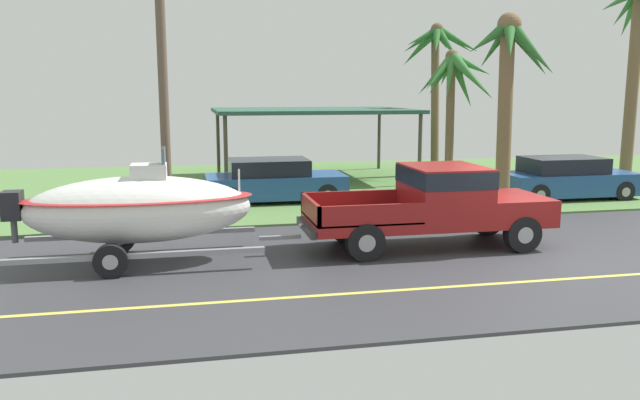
{
  "coord_description": "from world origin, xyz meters",
  "views": [
    {
      "loc": [
        -7.13,
        -12.1,
        3.49
      ],
      "look_at": [
        -4.32,
        1.18,
        1.15
      ],
      "focal_mm": 35.75,
      "sensor_mm": 36.0,
      "label": 1
    }
  ],
  "objects_px": {
    "parked_sedan_near": "(567,179)",
    "palm_tree_mid": "(510,68)",
    "palm_tree_near_right": "(456,82)",
    "boat_on_trailer": "(138,209)",
    "palm_tree_near_left": "(637,39)",
    "pickup_truck_towing": "(442,202)",
    "carport_awning": "(312,112)",
    "parked_sedan_far": "(274,181)",
    "utility_pole": "(162,48)",
    "palm_tree_far_left": "(437,54)"
  },
  "relations": [
    {
      "from": "boat_on_trailer",
      "to": "parked_sedan_near",
      "type": "height_order",
      "value": "boat_on_trailer"
    },
    {
      "from": "parked_sedan_near",
      "to": "palm_tree_near_left",
      "type": "relative_size",
      "value": 0.61
    },
    {
      "from": "palm_tree_far_left",
      "to": "utility_pole",
      "type": "height_order",
      "value": "utility_pole"
    },
    {
      "from": "palm_tree_mid",
      "to": "utility_pole",
      "type": "xyz_separation_m",
      "value": [
        -9.73,
        -0.65,
        0.4
      ]
    },
    {
      "from": "parked_sedan_near",
      "to": "palm_tree_mid",
      "type": "bearing_deg",
      "value": -158.78
    },
    {
      "from": "palm_tree_near_right",
      "to": "palm_tree_mid",
      "type": "bearing_deg",
      "value": -83.71
    },
    {
      "from": "parked_sedan_near",
      "to": "carport_awning",
      "type": "distance_m",
      "value": 9.72
    },
    {
      "from": "carport_awning",
      "to": "palm_tree_near_left",
      "type": "xyz_separation_m",
      "value": [
        10.3,
        -5.0,
        2.56
      ]
    },
    {
      "from": "palm_tree_near_right",
      "to": "utility_pole",
      "type": "bearing_deg",
      "value": -158.79
    },
    {
      "from": "palm_tree_mid",
      "to": "pickup_truck_towing",
      "type": "bearing_deg",
      "value": -132.29
    },
    {
      "from": "utility_pole",
      "to": "palm_tree_near_left",
      "type": "bearing_deg",
      "value": 10.86
    },
    {
      "from": "palm_tree_mid",
      "to": "utility_pole",
      "type": "distance_m",
      "value": 9.76
    },
    {
      "from": "pickup_truck_towing",
      "to": "parked_sedan_far",
      "type": "xyz_separation_m",
      "value": [
        -2.91,
        6.48,
        -0.35
      ]
    },
    {
      "from": "carport_awning",
      "to": "palm_tree_far_left",
      "type": "distance_m",
      "value": 5.63
    },
    {
      "from": "parked_sedan_far",
      "to": "utility_pole",
      "type": "bearing_deg",
      "value": -135.48
    },
    {
      "from": "boat_on_trailer",
      "to": "palm_tree_near_left",
      "type": "relative_size",
      "value": 0.82
    },
    {
      "from": "boat_on_trailer",
      "to": "parked_sedan_near",
      "type": "bearing_deg",
      "value": 21.35
    },
    {
      "from": "boat_on_trailer",
      "to": "palm_tree_near_left",
      "type": "bearing_deg",
      "value": 21.5
    },
    {
      "from": "palm_tree_near_left",
      "to": "parked_sedan_near",
      "type": "bearing_deg",
      "value": -157.9
    },
    {
      "from": "boat_on_trailer",
      "to": "palm_tree_far_left",
      "type": "bearing_deg",
      "value": 46.22
    },
    {
      "from": "palm_tree_near_right",
      "to": "carport_awning",
      "type": "bearing_deg",
      "value": 132.77
    },
    {
      "from": "palm_tree_near_right",
      "to": "utility_pole",
      "type": "distance_m",
      "value": 10.11
    },
    {
      "from": "pickup_truck_towing",
      "to": "palm_tree_near_left",
      "type": "height_order",
      "value": "palm_tree_near_left"
    },
    {
      "from": "pickup_truck_towing",
      "to": "parked_sedan_near",
      "type": "relative_size",
      "value": 1.3
    },
    {
      "from": "carport_awning",
      "to": "palm_tree_near_right",
      "type": "height_order",
      "value": "palm_tree_near_right"
    },
    {
      "from": "palm_tree_near_right",
      "to": "palm_tree_far_left",
      "type": "relative_size",
      "value": 0.79
    },
    {
      "from": "carport_awning",
      "to": "palm_tree_mid",
      "type": "xyz_separation_m",
      "value": [
        4.36,
        -7.36,
        1.46
      ]
    },
    {
      "from": "palm_tree_mid",
      "to": "parked_sedan_near",
      "type": "bearing_deg",
      "value": 21.22
    },
    {
      "from": "boat_on_trailer",
      "to": "parked_sedan_far",
      "type": "relative_size",
      "value": 1.36
    },
    {
      "from": "palm_tree_near_right",
      "to": "palm_tree_far_left",
      "type": "bearing_deg",
      "value": 75.96
    },
    {
      "from": "parked_sedan_far",
      "to": "palm_tree_near_left",
      "type": "xyz_separation_m",
      "value": [
        12.49,
        -0.12,
        4.56
      ]
    },
    {
      "from": "parked_sedan_near",
      "to": "palm_tree_near_left",
      "type": "xyz_separation_m",
      "value": [
        3.16,
        1.28,
        4.56
      ]
    },
    {
      "from": "parked_sedan_near",
      "to": "palm_tree_mid",
      "type": "distance_m",
      "value": 4.56
    },
    {
      "from": "carport_awning",
      "to": "palm_tree_near_left",
      "type": "relative_size",
      "value": 1.05
    },
    {
      "from": "palm_tree_mid",
      "to": "palm_tree_far_left",
      "type": "xyz_separation_m",
      "value": [
        0.79,
        7.49,
        0.8
      ]
    },
    {
      "from": "pickup_truck_towing",
      "to": "carport_awning",
      "type": "bearing_deg",
      "value": 93.62
    },
    {
      "from": "palm_tree_near_right",
      "to": "palm_tree_near_left",
      "type": "bearing_deg",
      "value": -5.86
    },
    {
      "from": "boat_on_trailer",
      "to": "pickup_truck_towing",
      "type": "bearing_deg",
      "value": 0.0
    },
    {
      "from": "parked_sedan_near",
      "to": "palm_tree_mid",
      "type": "height_order",
      "value": "palm_tree_mid"
    },
    {
      "from": "pickup_truck_towing",
      "to": "carport_awning",
      "type": "height_order",
      "value": "carport_awning"
    },
    {
      "from": "palm_tree_near_left",
      "to": "parked_sedan_far",
      "type": "bearing_deg",
      "value": 179.47
    },
    {
      "from": "palm_tree_near_right",
      "to": "parked_sedan_near",
      "type": "bearing_deg",
      "value": -31.79
    },
    {
      "from": "palm_tree_near_left",
      "to": "palm_tree_mid",
      "type": "relative_size",
      "value": 1.26
    },
    {
      "from": "palm_tree_near_right",
      "to": "palm_tree_far_left",
      "type": "xyz_separation_m",
      "value": [
        1.12,
        4.49,
        1.17
      ]
    },
    {
      "from": "palm_tree_far_left",
      "to": "carport_awning",
      "type": "bearing_deg",
      "value": -178.54
    },
    {
      "from": "parked_sedan_far",
      "to": "palm_tree_mid",
      "type": "distance_m",
      "value": 7.82
    },
    {
      "from": "parked_sedan_near",
      "to": "palm_tree_near_right",
      "type": "bearing_deg",
      "value": 148.21
    },
    {
      "from": "palm_tree_near_right",
      "to": "utility_pole",
      "type": "xyz_separation_m",
      "value": [
        -9.4,
        -3.65,
        0.76
      ]
    },
    {
      "from": "pickup_truck_towing",
      "to": "palm_tree_near_right",
      "type": "height_order",
      "value": "palm_tree_near_right"
    },
    {
      "from": "parked_sedan_far",
      "to": "palm_tree_near_right",
      "type": "bearing_deg",
      "value": 4.84
    }
  ]
}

